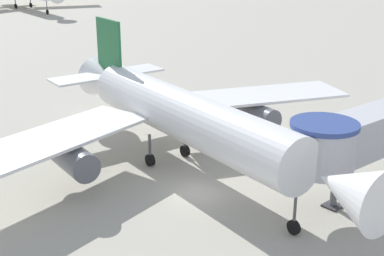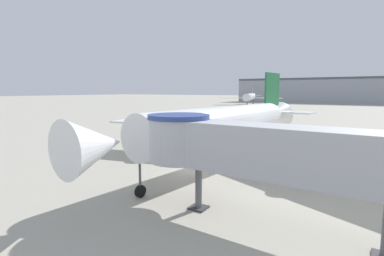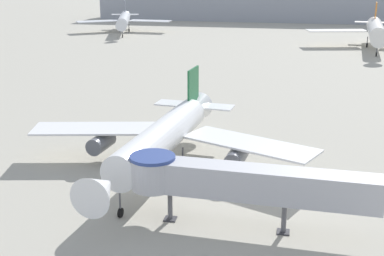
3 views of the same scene
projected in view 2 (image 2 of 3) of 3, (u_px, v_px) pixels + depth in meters
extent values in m
plane|color=#A8A393|center=(191.00, 171.00, 28.45)|extent=(800.00, 800.00, 0.00)
cylinder|color=white|center=(222.00, 125.00, 29.35)|extent=(6.03, 22.06, 3.58)
cone|color=white|center=(94.00, 146.00, 18.21)|extent=(4.00, 4.32, 3.58)
cone|color=white|center=(272.00, 116.00, 38.82)|extent=(4.17, 5.74, 3.58)
cube|color=white|center=(172.00, 122.00, 37.43)|extent=(15.64, 7.85, 0.22)
cube|color=white|center=(330.00, 136.00, 26.06)|extent=(15.67, 10.73, 0.22)
cube|color=#1E6638|center=(272.00, 91.00, 38.21)|extent=(0.70, 4.04, 4.65)
cube|color=white|center=(273.00, 111.00, 38.95)|extent=(10.42, 3.97, 0.18)
cylinder|color=#565960|center=(172.00, 134.00, 35.84)|extent=(2.42, 4.24, 1.97)
cylinder|color=#565960|center=(310.00, 151.00, 25.93)|extent=(2.42, 4.24, 1.97)
cylinder|color=#4C4C51|center=(140.00, 177.00, 21.37)|extent=(0.18, 0.18, 2.06)
cylinder|color=black|center=(140.00, 191.00, 21.50)|extent=(0.36, 0.92, 0.90)
cylinder|color=#4C4C51|center=(222.00, 147.00, 32.81)|extent=(0.22, 0.22, 2.06)
cylinder|color=black|center=(222.00, 156.00, 32.94)|extent=(0.50, 0.94, 0.90)
cylinder|color=#4C4C51|center=(249.00, 151.00, 30.84)|extent=(0.22, 0.22, 2.06)
cylinder|color=black|center=(248.00, 160.00, 30.97)|extent=(0.50, 0.94, 0.90)
cube|color=#B7B7BC|center=(343.00, 160.00, 14.25)|extent=(19.83, 3.69, 2.80)
cylinder|color=#B7B7BC|center=(179.00, 140.00, 19.85)|extent=(3.90, 3.90, 2.80)
cylinder|color=navy|center=(179.00, 117.00, 19.66)|extent=(4.10, 4.10, 0.30)
cylinder|color=#56565B|center=(199.00, 186.00, 19.32)|extent=(0.44, 0.44, 2.98)
cube|color=#333338|center=(199.00, 208.00, 19.50)|extent=(1.10, 1.10, 0.12)
cube|color=black|center=(378.00, 200.00, 20.97)|extent=(0.40, 0.40, 0.04)
cone|color=orange|center=(379.00, 195.00, 20.93)|extent=(0.27, 0.27, 0.62)
cylinder|color=white|center=(379.00, 194.00, 20.92)|extent=(0.15, 0.15, 0.07)
cylinder|color=silver|center=(250.00, 97.00, 153.02)|extent=(9.85, 24.56, 3.47)
cone|color=silver|center=(246.00, 98.00, 138.21)|extent=(4.36, 4.60, 3.47)
cone|color=silver|center=(252.00, 96.00, 165.85)|extent=(4.73, 5.94, 3.47)
cube|color=silver|center=(233.00, 98.00, 158.32)|extent=(14.75, 12.25, 0.22)
cube|color=silver|center=(268.00, 98.00, 153.41)|extent=(14.36, 6.01, 0.22)
cube|color=slate|center=(252.00, 91.00, 165.21)|extent=(1.39, 4.27, 4.51)
cube|color=silver|center=(252.00, 95.00, 166.02)|extent=(10.07, 5.49, 0.18)
cylinder|color=#4C4C51|center=(247.00, 103.00, 142.12)|extent=(0.18, 0.18, 2.00)
cylinder|color=black|center=(247.00, 105.00, 142.24)|extent=(0.54, 1.13, 1.10)
cylinder|color=#4C4C51|center=(247.00, 102.00, 156.72)|extent=(0.22, 0.22, 2.00)
cylinder|color=black|center=(247.00, 104.00, 156.84)|extent=(0.68, 1.17, 1.10)
cylinder|color=#4C4C51|center=(253.00, 102.00, 155.84)|extent=(0.22, 0.22, 2.00)
cylinder|color=black|center=(253.00, 104.00, 155.97)|extent=(0.68, 1.17, 1.10)
cube|color=#999EA8|center=(376.00, 91.00, 168.05)|extent=(157.13, 20.87, 13.93)
cube|color=#4C515B|center=(377.00, 78.00, 167.10)|extent=(157.13, 21.28, 1.20)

